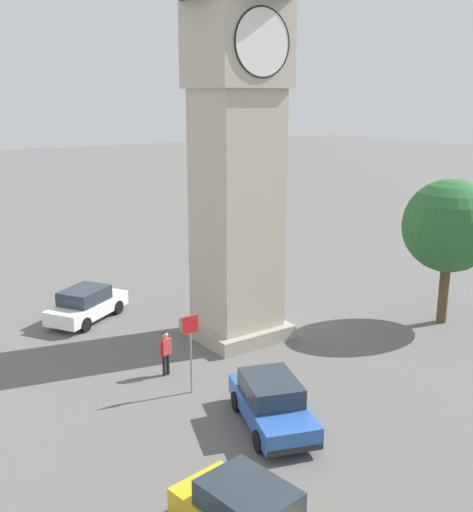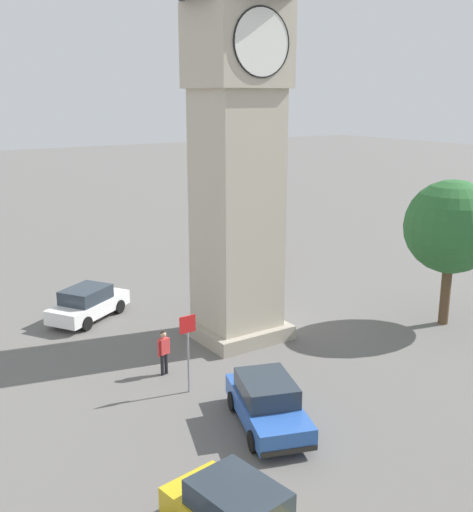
# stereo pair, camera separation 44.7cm
# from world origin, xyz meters

# --- Properties ---
(ground_plane) EXTENTS (200.00, 200.00, 0.00)m
(ground_plane) POSITION_xyz_m (0.00, 0.00, 0.00)
(ground_plane) COLOR #605E5B
(clock_tower) EXTENTS (4.37, 4.37, 18.94)m
(clock_tower) POSITION_xyz_m (0.00, 0.00, 11.03)
(clock_tower) COLOR #A59C89
(clock_tower) RESTS_ON ground
(car_blue_kerb) EXTENTS (2.96, 4.45, 1.53)m
(car_blue_kerb) POSITION_xyz_m (-3.34, -6.73, 0.76)
(car_blue_kerb) COLOR #2D5BB7
(car_blue_kerb) RESTS_ON ground
(car_silver_kerb) EXTENTS (3.15, 4.46, 1.53)m
(car_silver_kerb) POSITION_xyz_m (7.50, 10.79, 0.76)
(car_silver_kerb) COLOR red
(car_silver_kerb) RESTS_ON ground
(car_red_corner) EXTENTS (4.40, 3.60, 1.53)m
(car_red_corner) POSITION_xyz_m (-4.58, 5.38, 0.76)
(car_red_corner) COLOR white
(car_red_corner) RESTS_ON ground
(pedestrian) EXTENTS (0.55, 0.29, 1.69)m
(pedestrian) POSITION_xyz_m (-4.34, -1.72, 1.01)
(pedestrian) COLOR black
(pedestrian) RESTS_ON ground
(tree) EXTENTS (4.09, 4.09, 6.51)m
(tree) POSITION_xyz_m (8.54, -4.01, 4.44)
(tree) COLOR brown
(tree) RESTS_ON ground
(road_sign) EXTENTS (0.60, 0.07, 2.80)m
(road_sign) POSITION_xyz_m (-4.27, -3.42, 1.90)
(road_sign) COLOR gray
(road_sign) RESTS_ON ground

